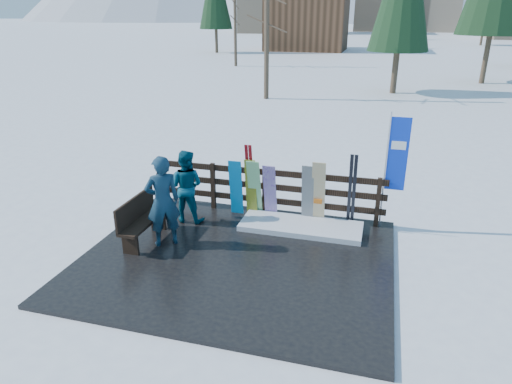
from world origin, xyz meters
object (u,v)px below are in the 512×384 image
(snowboard_2, at_px, (251,188))
(snowboard_0, at_px, (236,188))
(snowboard_4, at_px, (308,194))
(bench, at_px, (141,218))
(person_back, at_px, (186,186))
(snowboard_5, at_px, (318,193))
(person_front, at_px, (163,201))
(snowboard_1, at_px, (255,188))
(snowboard_3, at_px, (270,191))
(rental_flag, at_px, (395,158))

(snowboard_2, bearing_deg, snowboard_0, -180.00)
(snowboard_0, height_order, snowboard_4, snowboard_4)
(bench, relative_size, person_back, 0.89)
(snowboard_5, bearing_deg, person_front, -147.92)
(snowboard_1, relative_size, snowboard_5, 0.96)
(snowboard_0, xyz_separation_m, person_back, (-0.98, -0.63, 0.17))
(snowboard_2, bearing_deg, snowboard_1, -0.00)
(bench, height_order, snowboard_5, snowboard_5)
(bench, xyz_separation_m, snowboard_3, (2.33, 1.82, 0.15))
(snowboard_1, xyz_separation_m, snowboard_3, (0.37, 0.00, -0.04))
(snowboard_0, relative_size, rental_flag, 0.52)
(snowboard_3, height_order, person_back, person_back)
(snowboard_0, distance_m, person_front, 2.08)
(snowboard_4, relative_size, rental_flag, 0.54)
(snowboard_0, distance_m, snowboard_4, 1.70)
(snowboard_4, relative_size, person_back, 0.83)
(snowboard_2, distance_m, snowboard_3, 0.46)
(bench, relative_size, snowboard_0, 1.10)
(bench, height_order, snowboard_4, snowboard_4)
(bench, distance_m, snowboard_3, 2.96)
(snowboard_4, bearing_deg, snowboard_2, 180.00)
(snowboard_3, distance_m, person_front, 2.57)
(snowboard_3, distance_m, person_back, 1.92)
(snowboard_1, xyz_separation_m, snowboard_4, (1.24, 0.00, -0.01))
(snowboard_3, relative_size, snowboard_5, 0.90)
(person_front, bearing_deg, snowboard_2, -163.57)
(snowboard_2, distance_m, person_back, 1.50)
(bench, relative_size, snowboard_3, 1.09)
(snowboard_5, bearing_deg, rental_flag, 9.86)
(snowboard_4, bearing_deg, person_front, -145.64)
(snowboard_3, distance_m, snowboard_4, 0.87)
(snowboard_1, bearing_deg, rental_flag, 5.08)
(snowboard_1, height_order, snowboard_5, snowboard_5)
(rental_flag, bearing_deg, snowboard_5, -170.14)
(snowboard_0, xyz_separation_m, person_front, (-0.96, -1.82, 0.28))
(snowboard_2, relative_size, snowboard_5, 0.94)
(rental_flag, bearing_deg, snowboard_3, -174.22)
(snowboard_2, distance_m, snowboard_4, 1.33)
(bench, relative_size, rental_flag, 0.58)
(snowboard_1, distance_m, snowboard_4, 1.24)
(snowboard_0, relative_size, snowboard_5, 0.90)
(person_front, bearing_deg, rental_flag, 167.78)
(snowboard_2, bearing_deg, snowboard_4, -0.00)
(bench, height_order, snowboard_2, snowboard_2)
(snowboard_1, distance_m, person_back, 1.58)
(snowboard_1, height_order, person_front, person_front)
(person_front, bearing_deg, snowboard_5, 174.73)
(bench, distance_m, snowboard_0, 2.37)
(snowboard_4, relative_size, snowboard_5, 0.92)
(person_front, bearing_deg, person_back, -126.35)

